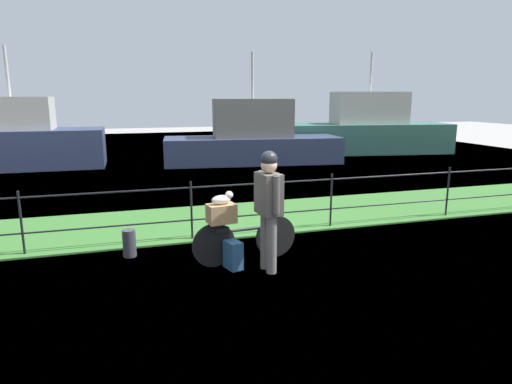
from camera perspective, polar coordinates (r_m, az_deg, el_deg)
The scene contains 13 objects.
ground_plane at distance 6.19m, azimuth 6.85°, elevation -10.57°, with size 60.00×60.00×0.00m, color #9E9993.
grass_strip at distance 8.87m, azimuth -0.98°, elevation -3.30°, with size 27.00×2.40×0.03m, color #38702D.
harbor_water at distance 15.82m, azimuth -8.24°, elevation 3.42°, with size 30.00×30.00×0.00m, color #60849E.
iron_fence at distance 7.77m, azimuth 1.11°, elevation -1.12°, with size 18.04×0.04×1.01m.
bicycle_main at distance 6.52m, azimuth -1.48°, elevation -6.12°, with size 1.61×0.28×0.64m.
wooden_crate at distance 6.27m, azimuth -4.47°, elevation -2.77°, with size 0.39×0.26×0.27m, color #A87F51.
terrier_dog at distance 6.23m, azimuth -4.28°, elevation -0.87°, with size 0.32×0.18×0.18m.
cyclist_person at distance 6.01m, azimuth 1.64°, elevation -1.12°, with size 0.31×0.54×1.68m.
backpack_on_paving at distance 6.32m, azimuth -2.95°, elevation -8.07°, with size 0.28×0.18×0.40m, color #28517A.
mooring_bollard at distance 7.03m, azimuth -15.95°, elevation -6.34°, with size 0.20×0.20×0.42m, color #38383D.
moored_boat_near at distance 16.20m, azimuth -0.45°, elevation 6.68°, with size 6.50×2.73×3.90m.
moored_boat_mid at distance 16.91m, azimuth -28.54°, elevation 5.66°, with size 5.67×2.04×3.97m.
moored_boat_far at distance 19.77m, azimuth 14.17°, elevation 7.64°, with size 7.13×3.18×4.16m.
Camera 1 is at (-2.35, -5.21, 2.39)m, focal length 31.15 mm.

